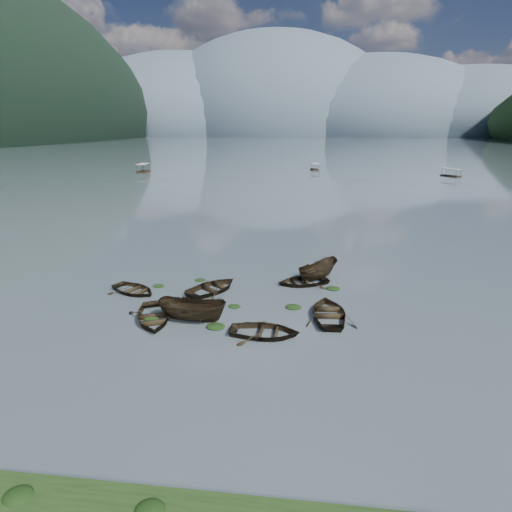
# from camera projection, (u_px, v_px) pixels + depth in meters

# --- Properties ---
(ground_plane) EXTENTS (2400.00, 2400.00, 0.00)m
(ground_plane) POSITION_uv_depth(u_px,v_px,m) (234.00, 343.00, 25.32)
(ground_plane) COLOR #48545A
(haze_mtn_a) EXTENTS (520.00, 520.00, 280.00)m
(haze_mtn_a) POSITION_uv_depth(u_px,v_px,m) (187.00, 135.00, 905.28)
(haze_mtn_a) COLOR #475666
(haze_mtn_a) RESTS_ON ground
(haze_mtn_b) EXTENTS (520.00, 520.00, 340.00)m
(haze_mtn_b) POSITION_uv_depth(u_px,v_px,m) (275.00, 135.00, 883.54)
(haze_mtn_b) COLOR #475666
(haze_mtn_b) RESTS_ON ground
(haze_mtn_c) EXTENTS (520.00, 520.00, 260.00)m
(haze_mtn_c) POSITION_uv_depth(u_px,v_px,m) (367.00, 135.00, 861.81)
(haze_mtn_c) COLOR #475666
(haze_mtn_c) RESTS_ON ground
(haze_mtn_d) EXTENTS (520.00, 520.00, 220.00)m
(haze_mtn_d) POSITION_uv_depth(u_px,v_px,m) (454.00, 135.00, 842.25)
(haze_mtn_d) COLOR #475666
(haze_mtn_d) RESTS_ON ground
(rowboat_0) EXTENTS (5.12, 5.88, 1.02)m
(rowboat_0) POSITION_uv_depth(u_px,v_px,m) (153.00, 320.00, 28.34)
(rowboat_0) COLOR black
(rowboat_0) RESTS_ON ground
(rowboat_1) EXTENTS (5.76, 6.05, 1.02)m
(rowboat_1) POSITION_uv_depth(u_px,v_px,m) (213.00, 291.00, 33.44)
(rowboat_1) COLOR black
(rowboat_1) RESTS_ON ground
(rowboat_2) EXTENTS (5.19, 2.40, 1.94)m
(rowboat_2) POSITION_uv_depth(u_px,v_px,m) (193.00, 320.00, 28.30)
(rowboat_2) COLOR black
(rowboat_2) RESTS_ON ground
(rowboat_3) EXTENTS (3.89, 5.25, 1.05)m
(rowboat_3) POSITION_uv_depth(u_px,v_px,m) (329.00, 317.00, 28.89)
(rowboat_3) COLOR black
(rowboat_3) RESTS_ON ground
(rowboat_4) EXTENTS (4.71, 3.42, 0.96)m
(rowboat_4) POSITION_uv_depth(u_px,v_px,m) (265.00, 335.00, 26.25)
(rowboat_4) COLOR black
(rowboat_4) RESTS_ON ground
(rowboat_6) EXTENTS (5.26, 4.71, 0.90)m
(rowboat_6) POSITION_uv_depth(u_px,v_px,m) (134.00, 292.00, 33.14)
(rowboat_6) COLOR black
(rowboat_6) RESTS_ON ground
(rowboat_7) EXTENTS (5.36, 4.57, 0.94)m
(rowboat_7) POSITION_uv_depth(u_px,v_px,m) (303.00, 284.00, 34.95)
(rowboat_7) COLOR black
(rowboat_7) RESTS_ON ground
(rowboat_8) EXTENTS (4.53, 4.75, 1.84)m
(rowboat_8) POSITION_uv_depth(u_px,v_px,m) (318.00, 278.00, 36.23)
(rowboat_8) COLOR black
(rowboat_8) RESTS_ON ground
(weed_clump_0) EXTENTS (1.15, 0.94, 0.25)m
(weed_clump_0) POSITION_uv_depth(u_px,v_px,m) (151.00, 319.00, 28.54)
(weed_clump_0) COLOR black
(weed_clump_0) RESTS_ON ground
(weed_clump_1) EXTENTS (0.98, 0.78, 0.22)m
(weed_clump_1) POSITION_uv_depth(u_px,v_px,m) (234.00, 307.00, 30.45)
(weed_clump_1) COLOR black
(weed_clump_1) RESTS_ON ground
(weed_clump_2) EXTENTS (1.31, 1.05, 0.28)m
(weed_clump_2) POSITION_uv_depth(u_px,v_px,m) (216.00, 327.00, 27.30)
(weed_clump_2) COLOR black
(weed_clump_2) RESTS_ON ground
(weed_clump_3) EXTENTS (0.79, 0.67, 0.18)m
(weed_clump_3) POSITION_uv_depth(u_px,v_px,m) (338.00, 317.00, 28.89)
(weed_clump_3) COLOR black
(weed_clump_3) RESTS_ON ground
(weed_clump_4) EXTENTS (1.25, 0.99, 0.26)m
(weed_clump_4) POSITION_uv_depth(u_px,v_px,m) (293.00, 308.00, 30.31)
(weed_clump_4) COLOR black
(weed_clump_4) RESTS_ON ground
(weed_clump_5) EXTENTS (1.03, 0.83, 0.22)m
(weed_clump_5) POSITION_uv_depth(u_px,v_px,m) (159.00, 286.00, 34.41)
(weed_clump_5) COLOR black
(weed_clump_5) RESTS_ON ground
(weed_clump_6) EXTENTS (0.99, 0.82, 0.21)m
(weed_clump_6) POSITION_uv_depth(u_px,v_px,m) (200.00, 280.00, 35.76)
(weed_clump_6) COLOR black
(weed_clump_6) RESTS_ON ground
(weed_clump_7) EXTENTS (1.16, 0.93, 0.25)m
(weed_clump_7) POSITION_uv_depth(u_px,v_px,m) (333.00, 289.00, 33.81)
(weed_clump_7) COLOR black
(weed_clump_7) RESTS_ON ground
(pontoon_left) EXTENTS (3.12, 6.69, 2.51)m
(pontoon_left) POSITION_uv_depth(u_px,v_px,m) (144.00, 172.00, 124.57)
(pontoon_left) COLOR black
(pontoon_left) RESTS_ON ground
(pontoon_centre) EXTENTS (2.84, 5.61, 2.07)m
(pontoon_centre) POSITION_uv_depth(u_px,v_px,m) (315.00, 170.00, 131.41)
(pontoon_centre) COLOR black
(pontoon_centre) RESTS_ON ground
(pontoon_right) EXTENTS (4.95, 5.75, 2.08)m
(pontoon_right) POSITION_uv_depth(u_px,v_px,m) (451.00, 176.00, 113.89)
(pontoon_right) COLOR black
(pontoon_right) RESTS_ON ground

